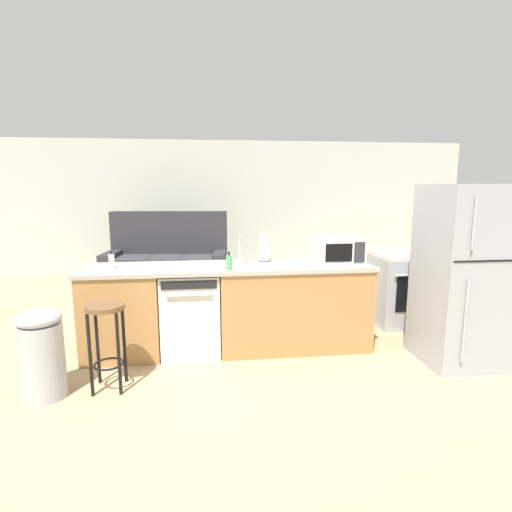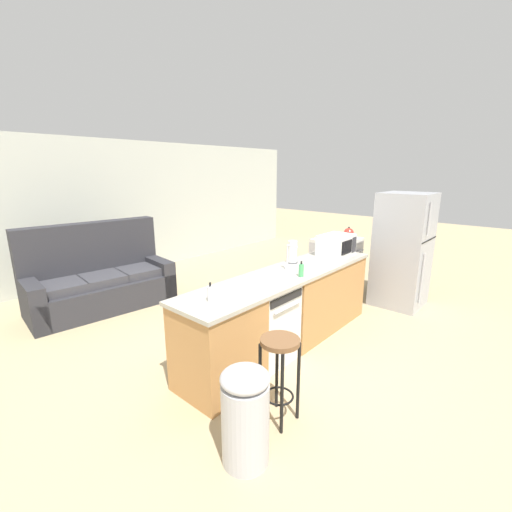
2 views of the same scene
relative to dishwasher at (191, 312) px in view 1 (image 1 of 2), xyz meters
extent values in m
plane|color=tan|center=(0.25, 0.00, -0.42)|extent=(24.00, 24.00, 0.00)
cube|color=beige|center=(0.55, 4.20, 0.88)|extent=(10.00, 0.06, 2.60)
cube|color=#B77F47|center=(-0.68, 0.00, 0.01)|extent=(0.75, 0.62, 0.86)
cube|color=#B77F47|center=(1.08, 0.00, 0.01)|extent=(1.55, 0.62, 0.86)
cube|color=#ADA899|center=(0.40, 0.00, 0.46)|extent=(2.94, 0.66, 0.04)
cube|color=#49331C|center=(0.40, 0.00, -0.38)|extent=(2.86, 0.56, 0.08)
cube|color=white|center=(0.00, 0.00, 0.00)|extent=(0.58, 0.58, 0.84)
cube|color=black|center=(0.00, -0.30, 0.36)|extent=(0.52, 0.01, 0.08)
cylinder|color=#B2B2B7|center=(0.00, -0.31, 0.26)|extent=(0.44, 0.02, 0.02)
cube|color=#B7B7BC|center=(2.60, 0.55, 0.00)|extent=(0.76, 0.64, 0.85)
cube|color=black|center=(2.60, 0.22, 0.05)|extent=(0.53, 0.01, 0.43)
cylinder|color=silver|center=(2.60, 0.20, 0.28)|extent=(0.61, 0.03, 0.03)
cube|color=white|center=(2.60, 0.55, 0.45)|extent=(0.76, 0.64, 0.05)
torus|color=black|center=(2.43, 0.42, 0.47)|extent=(0.16, 0.16, 0.01)
torus|color=black|center=(2.77, 0.42, 0.47)|extent=(0.16, 0.16, 0.01)
torus|color=black|center=(2.43, 0.68, 0.47)|extent=(0.16, 0.16, 0.01)
torus|color=black|center=(2.77, 0.68, 0.47)|extent=(0.16, 0.16, 0.01)
cube|color=#A8AAB2|center=(2.60, -0.55, 0.44)|extent=(0.72, 0.70, 1.72)
cylinder|color=#B2B2B7|center=(2.40, -0.92, 0.97)|extent=(0.02, 0.02, 0.46)
cylinder|color=#B2B2B7|center=(2.40, -0.92, 0.11)|extent=(0.02, 0.02, 0.75)
cube|color=black|center=(2.60, -0.90, 0.64)|extent=(0.68, 0.01, 0.01)
cube|color=white|center=(1.54, 0.00, 0.62)|extent=(0.50, 0.36, 0.28)
cube|color=black|center=(1.49, -0.18, 0.62)|extent=(0.27, 0.01, 0.18)
cube|color=#2D2D33|center=(1.71, -0.18, 0.62)|extent=(0.11, 0.01, 0.21)
cylinder|color=silver|center=(0.52, 0.08, 0.49)|extent=(0.07, 0.07, 0.03)
cylinder|color=silver|center=(0.52, 0.08, 0.64)|extent=(0.02, 0.02, 0.26)
cylinder|color=silver|center=(0.52, 0.01, 0.77)|extent=(0.02, 0.14, 0.02)
cylinder|color=#4C4C51|center=(0.79, 0.20, 0.49)|extent=(0.14, 0.14, 0.01)
cylinder|color=white|center=(0.79, 0.20, 0.63)|extent=(0.11, 0.11, 0.27)
cylinder|color=#4CB266|center=(0.39, -0.20, 0.55)|extent=(0.06, 0.06, 0.14)
cylinder|color=black|center=(0.39, -0.20, 0.64)|extent=(0.02, 0.02, 0.04)
cylinder|color=silver|center=(-0.76, 0.00, 0.55)|extent=(0.06, 0.06, 0.14)
cylinder|color=black|center=(-0.76, 0.00, 0.64)|extent=(0.02, 0.02, 0.04)
sphere|color=red|center=(2.77, 0.42, 0.56)|extent=(0.17, 0.17, 0.17)
sphere|color=black|center=(2.77, 0.42, 0.66)|extent=(0.03, 0.03, 0.03)
cone|color=red|center=(2.85, 0.42, 0.58)|extent=(0.08, 0.04, 0.06)
cylinder|color=brown|center=(-0.67, -0.72, 0.30)|extent=(0.32, 0.32, 0.04)
cylinder|color=black|center=(-0.78, -0.83, -0.07)|extent=(0.03, 0.03, 0.70)
cylinder|color=black|center=(-0.55, -0.83, -0.07)|extent=(0.03, 0.03, 0.70)
cylinder|color=black|center=(-0.78, -0.61, -0.07)|extent=(0.03, 0.03, 0.70)
cylinder|color=black|center=(-0.55, -0.61, -0.07)|extent=(0.03, 0.03, 0.70)
torus|color=black|center=(-0.67, -0.72, -0.20)|extent=(0.25, 0.25, 0.02)
cylinder|color=#B7B7BC|center=(-1.16, -0.80, -0.11)|extent=(0.34, 0.34, 0.62)
ellipsoid|color=#B7B7BC|center=(-1.16, -0.80, 0.25)|extent=(0.35, 0.35, 0.14)
cube|color=#2D2D33|center=(-0.51, 2.75, -0.21)|extent=(2.08, 1.11, 0.42)
cube|color=#2D2D33|center=(-0.48, 3.08, 0.21)|extent=(2.01, 0.45, 1.27)
cube|color=#2D2D33|center=(-1.41, 2.85, -0.11)|extent=(0.30, 0.92, 0.62)
cube|color=#2D2D33|center=(0.38, 2.65, -0.11)|extent=(0.30, 0.92, 0.62)
cube|color=#3B3B41|center=(-1.07, 2.76, 0.06)|extent=(0.62, 0.69, 0.12)
cube|color=#3B3B41|center=(-0.52, 2.70, 0.06)|extent=(0.62, 0.69, 0.12)
cube|color=#3B3B41|center=(0.03, 2.64, 0.06)|extent=(0.62, 0.69, 0.12)
camera|label=1|loc=(0.19, -4.00, 1.28)|focal=28.00mm
camera|label=2|loc=(-2.65, -2.20, 1.62)|focal=24.00mm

